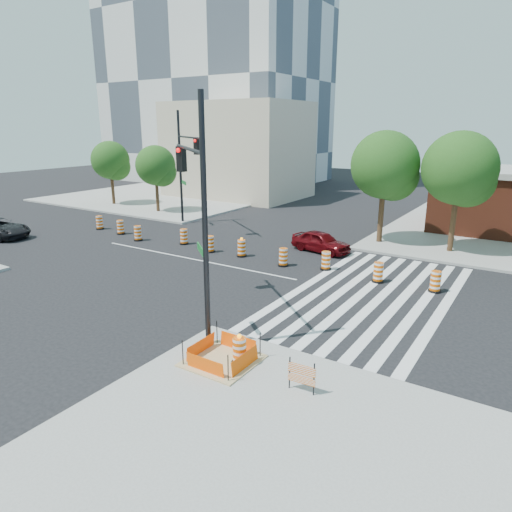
% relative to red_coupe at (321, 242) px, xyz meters
% --- Properties ---
extents(ground, '(120.00, 120.00, 0.00)m').
position_rel_red_coupe_xyz_m(ground, '(-5.72, -5.60, -0.65)').
color(ground, black).
rests_on(ground, ground).
extents(sidewalk_nw, '(22.00, 22.00, 0.15)m').
position_rel_red_coupe_xyz_m(sidewalk_nw, '(-23.72, 12.40, -0.58)').
color(sidewalk_nw, gray).
rests_on(sidewalk_nw, ground).
extents(crosswalk_east, '(6.75, 13.50, 0.01)m').
position_rel_red_coupe_xyz_m(crosswalk_east, '(5.23, -5.60, -0.65)').
color(crosswalk_east, silver).
rests_on(crosswalk_east, ground).
extents(lane_centerline, '(14.00, 0.12, 0.01)m').
position_rel_red_coupe_xyz_m(lane_centerline, '(-5.72, -5.60, -0.65)').
color(lane_centerline, silver).
rests_on(lane_centerline, ground).
extents(excavation_pit, '(2.20, 2.20, 0.90)m').
position_rel_red_coupe_xyz_m(excavation_pit, '(3.28, -14.60, -0.43)').
color(excavation_pit, tan).
rests_on(excavation_pit, ground).
extents(tower_nw, '(28.00, 18.00, 45.00)m').
position_rel_red_coupe_xyz_m(tower_nw, '(-29.72, 28.40, 21.85)').
color(tower_nw, silver).
rests_on(tower_nw, ground).
extents(beige_midrise, '(14.00, 10.00, 10.00)m').
position_rel_red_coupe_xyz_m(beige_midrise, '(-17.72, 16.40, 4.35)').
color(beige_midrise, '#C4B296').
rests_on(beige_midrise, ground).
extents(red_coupe, '(4.04, 2.21, 1.30)m').
position_rel_red_coupe_xyz_m(red_coupe, '(0.00, 0.00, 0.00)').
color(red_coupe, '#50060B').
rests_on(red_coupe, ground).
extents(signal_pole_se, '(4.96, 4.34, 8.53)m').
position_rel_red_coupe_xyz_m(signal_pole_se, '(0.79, -12.71, 4.57)').
color(signal_pole_se, black).
rests_on(signal_pole_se, ground).
extents(signal_pole_nw, '(5.36, 3.91, 8.58)m').
position_rel_red_coupe_xyz_m(signal_pole_nw, '(-11.67, 0.90, 4.60)').
color(signal_pole_nw, black).
rests_on(signal_pole_nw, ground).
extents(pit_drum, '(0.55, 0.55, 1.07)m').
position_rel_red_coupe_xyz_m(pit_drum, '(3.87, -14.45, -0.06)').
color(pit_drum, black).
rests_on(pit_drum, ground).
extents(barricade, '(0.86, 0.09, 1.01)m').
position_rel_red_coupe_xyz_m(barricade, '(6.27, -14.76, 0.05)').
color(barricade, '#DD5404').
rests_on(barricade, ground).
extents(tree_north_a, '(3.64, 3.64, 6.19)m').
position_rel_red_coupe_xyz_m(tree_north_a, '(-24.54, 4.77, 3.51)').
color(tree_north_a, '#382314').
rests_on(tree_north_a, ground).
extents(tree_north_b, '(3.51, 3.51, 5.96)m').
position_rel_red_coupe_xyz_m(tree_north_b, '(-18.02, 4.24, 3.35)').
color(tree_north_b, '#382314').
rests_on(tree_north_b, ground).
extents(tree_north_c, '(4.32, 4.32, 7.34)m').
position_rel_red_coupe_xyz_m(tree_north_c, '(2.46, 4.03, 4.28)').
color(tree_north_c, '#382314').
rests_on(tree_north_c, ground).
extents(tree_north_d, '(4.32, 4.32, 7.35)m').
position_rel_red_coupe_xyz_m(tree_north_d, '(6.89, 4.08, 4.28)').
color(tree_north_d, '#382314').
rests_on(tree_north_d, ground).
extents(median_drum_0, '(0.60, 0.60, 1.02)m').
position_rel_red_coupe_xyz_m(median_drum_0, '(-16.85, -3.23, -0.17)').
color(median_drum_0, black).
rests_on(median_drum_0, ground).
extents(median_drum_1, '(0.60, 0.60, 1.02)m').
position_rel_red_coupe_xyz_m(median_drum_1, '(-14.24, -3.48, -0.17)').
color(median_drum_1, black).
rests_on(median_drum_1, ground).
extents(median_drum_2, '(0.60, 0.60, 1.02)m').
position_rel_red_coupe_xyz_m(median_drum_2, '(-11.74, -4.16, -0.17)').
color(median_drum_2, black).
rests_on(median_drum_2, ground).
extents(median_drum_3, '(0.60, 0.60, 1.02)m').
position_rel_red_coupe_xyz_m(median_drum_3, '(-8.44, -3.19, -0.17)').
color(median_drum_3, black).
rests_on(median_drum_3, ground).
extents(median_drum_4, '(0.60, 0.60, 1.02)m').
position_rel_red_coupe_xyz_m(median_drum_4, '(-5.75, -3.81, -0.17)').
color(median_drum_4, black).
rests_on(median_drum_4, ground).
extents(median_drum_5, '(0.60, 0.60, 1.18)m').
position_rel_red_coupe_xyz_m(median_drum_5, '(-3.54, -3.56, -0.16)').
color(median_drum_5, black).
rests_on(median_drum_5, ground).
extents(median_drum_6, '(0.60, 0.60, 1.02)m').
position_rel_red_coupe_xyz_m(median_drum_6, '(-0.48, -3.89, -0.17)').
color(median_drum_6, black).
rests_on(median_drum_6, ground).
extents(median_drum_7, '(0.60, 0.60, 1.02)m').
position_rel_red_coupe_xyz_m(median_drum_7, '(1.82, -3.23, -0.17)').
color(median_drum_7, black).
rests_on(median_drum_7, ground).
extents(median_drum_8, '(0.60, 0.60, 1.02)m').
position_rel_red_coupe_xyz_m(median_drum_8, '(4.88, -3.70, -0.17)').
color(median_drum_8, black).
rests_on(median_drum_8, ground).
extents(median_drum_9, '(0.60, 0.60, 1.02)m').
position_rel_red_coupe_xyz_m(median_drum_9, '(7.61, -3.61, -0.17)').
color(median_drum_9, black).
rests_on(median_drum_9, ground).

